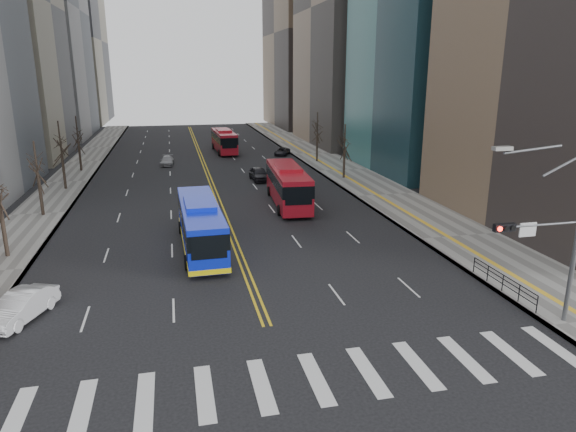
{
  "coord_description": "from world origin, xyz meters",
  "views": [
    {
      "loc": [
        -4.24,
        -18.5,
        12.69
      ],
      "look_at": [
        2.5,
        11.23,
        4.05
      ],
      "focal_mm": 32.0,
      "sensor_mm": 36.0,
      "label": 1
    }
  ],
  "objects": [
    {
      "name": "ground",
      "position": [
        0.0,
        0.0,
        0.0
      ],
      "size": [
        220.0,
        220.0,
        0.0
      ],
      "primitive_type": "plane",
      "color": "black"
    },
    {
      "name": "sidewalk_right",
      "position": [
        17.5,
        45.0,
        0.07
      ],
      "size": [
        7.0,
        130.0,
        0.15
      ],
      "primitive_type": "cube",
      "color": "slate",
      "rests_on": "ground"
    },
    {
      "name": "sidewalk_left",
      "position": [
        -16.5,
        45.0,
        0.07
      ],
      "size": [
        5.0,
        130.0,
        0.15
      ],
      "primitive_type": "cube",
      "color": "slate",
      "rests_on": "ground"
    },
    {
      "name": "crosswalk",
      "position": [
        0.0,
        0.0,
        0.01
      ],
      "size": [
        26.7,
        4.0,
        0.01
      ],
      "color": "silver",
      "rests_on": "ground"
    },
    {
      "name": "centerline",
      "position": [
        0.0,
        55.0,
        0.01
      ],
      "size": [
        0.55,
        100.0,
        0.01
      ],
      "color": "gold",
      "rests_on": "ground"
    },
    {
      "name": "signal_mast",
      "position": [
        13.77,
        2.0,
        4.86
      ],
      "size": [
        5.37,
        0.37,
        9.39
      ],
      "color": "slate",
      "rests_on": "ground"
    },
    {
      "name": "pedestrian_railing",
      "position": [
        14.3,
        6.0,
        0.82
      ],
      "size": [
        0.06,
        6.06,
        1.02
      ],
      "color": "black",
      "rests_on": "sidewalk_right"
    },
    {
      "name": "street_trees",
      "position": [
        -7.18,
        34.55,
        4.87
      ],
      "size": [
        35.2,
        47.2,
        7.6
      ],
      "color": "black",
      "rests_on": "ground"
    },
    {
      "name": "blue_bus",
      "position": [
        -2.55,
        18.0,
        1.91
      ],
      "size": [
        3.14,
        12.64,
        3.65
      ],
      "color": "#0D23CE",
      "rests_on": "ground"
    },
    {
      "name": "red_bus_near",
      "position": [
        6.57,
        29.27,
        2.14
      ],
      "size": [
        3.69,
        12.43,
        3.86
      ],
      "color": "#AA121F",
      "rests_on": "ground"
    },
    {
      "name": "red_bus_far",
      "position": [
        3.98,
        64.38,
        2.05
      ],
      "size": [
        3.27,
        11.75,
        3.69
      ],
      "color": "#AA121F",
      "rests_on": "ground"
    },
    {
      "name": "car_white",
      "position": [
        -12.5,
        8.64,
        0.76
      ],
      "size": [
        3.23,
        4.85,
        1.51
      ],
      "primitive_type": "imported",
      "rotation": [
        0.0,
        0.0,
        -0.39
      ],
      "color": "silver",
      "rests_on": "ground"
    },
    {
      "name": "car_dark_mid",
      "position": [
        5.75,
        41.29,
        0.79
      ],
      "size": [
        2.1,
        4.72,
        1.58
      ],
      "primitive_type": "imported",
      "rotation": [
        0.0,
        0.0,
        0.05
      ],
      "color": "black",
      "rests_on": "ground"
    },
    {
      "name": "car_silver",
      "position": [
        -5.04,
        54.28,
        0.62
      ],
      "size": [
        2.01,
        4.35,
        1.23
      ],
      "primitive_type": "imported",
      "rotation": [
        0.0,
        0.0,
        -0.07
      ],
      "color": "gray",
      "rests_on": "ground"
    },
    {
      "name": "car_dark_far",
      "position": [
        12.5,
        59.46,
        0.57
      ],
      "size": [
        3.42,
        4.5,
        1.14
      ],
      "primitive_type": "imported",
      "rotation": [
        0.0,
        0.0,
        -0.43
      ],
      "color": "black",
      "rests_on": "ground"
    }
  ]
}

